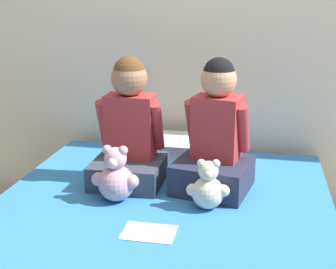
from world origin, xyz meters
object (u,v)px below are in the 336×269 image
object	(u,v)px
child_on_left	(129,132)
pillow_at_headboard	(184,148)
sign_card	(149,233)
teddy_bear_held_by_left_child	(116,178)
bed	(154,262)
child_on_right	(215,138)
teddy_bear_held_by_right_child	(208,188)

from	to	relation	value
child_on_left	pillow_at_headboard	distance (m)	0.49
child_on_left	sign_card	xyz separation A→B (m)	(0.22, -0.51, -0.26)
child_on_left	pillow_at_headboard	world-z (taller)	child_on_left
pillow_at_headboard	teddy_bear_held_by_left_child	bearing A→B (deg)	-108.22
teddy_bear_held_by_left_child	bed	bearing A→B (deg)	-36.08
child_on_right	teddy_bear_held_by_right_child	xyz separation A→B (m)	(-0.01, -0.23, -0.16)
sign_card	teddy_bear_held_by_right_child	bearing A→B (deg)	53.43
child_on_left	teddy_bear_held_by_left_child	distance (m)	0.28
child_on_left	sign_card	size ratio (longest dim) A/B	2.98
bed	pillow_at_headboard	xyz separation A→B (m)	(0.00, 0.78, 0.27)
bed	pillow_at_headboard	size ratio (longest dim) A/B	3.66
bed	teddy_bear_held_by_right_child	size ratio (longest dim) A/B	8.54
pillow_at_headboard	sign_card	bearing A→B (deg)	-89.53
teddy_bear_held_by_left_child	pillow_at_headboard	world-z (taller)	teddy_bear_held_by_left_child
child_on_left	teddy_bear_held_by_left_child	xyz separation A→B (m)	(0.00, -0.24, -0.15)
pillow_at_headboard	child_on_right	bearing A→B (deg)	-61.82
teddy_bear_held_by_left_child	pillow_at_headboard	distance (m)	0.67
teddy_bear_held_by_left_child	pillow_at_headboard	xyz separation A→B (m)	(0.21, 0.64, -0.06)
bed	teddy_bear_held_by_left_child	size ratio (longest dim) A/B	7.36
teddy_bear_held_by_right_child	child_on_right	bearing A→B (deg)	82.04
child_on_left	child_on_right	size ratio (longest dim) A/B	0.99
sign_card	child_on_right	bearing A→B (deg)	67.77
child_on_right	sign_card	bearing A→B (deg)	-100.88
teddy_bear_held_by_right_child	child_on_left	bearing A→B (deg)	143.72
child_on_right	teddy_bear_held_by_right_child	distance (m)	0.28
bed	child_on_right	bearing A→B (deg)	60.65
pillow_at_headboard	sign_card	size ratio (longest dim) A/B	2.52
pillow_at_headboard	teddy_bear_held_by_right_child	bearing A→B (deg)	-71.76
teddy_bear_held_by_left_child	teddy_bear_held_by_right_child	xyz separation A→B (m)	(0.42, 0.00, -0.02)
bed	teddy_bear_held_by_left_child	xyz separation A→B (m)	(-0.21, 0.15, 0.32)
teddy_bear_held_by_left_child	pillow_at_headboard	bearing A→B (deg)	70.63
teddy_bear_held_by_left_child	sign_card	bearing A→B (deg)	-52.52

